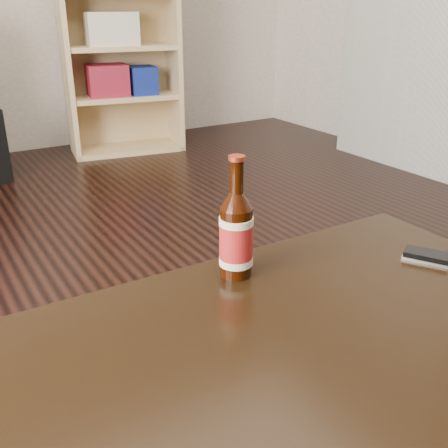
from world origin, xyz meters
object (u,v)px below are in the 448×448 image
beer_bottle (236,235)px  phone (427,256)px  coffee_table (277,392)px  bookshelf (118,43)px

beer_bottle → phone: (0.41, -0.17, -0.09)m
coffee_table → beer_bottle: (0.10, 0.29, 0.16)m
coffee_table → beer_bottle: size_ratio=4.90×
bookshelf → coffee_table: (-0.95, -3.14, -0.35)m
bookshelf → phone: (-0.44, -3.02, -0.28)m
beer_bottle → bookshelf: bearing=73.4°
bookshelf → coffee_table: size_ratio=1.14×
bookshelf → phone: 3.07m
bookshelf → coffee_table: bookshelf is taller
bookshelf → coffee_table: 3.30m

